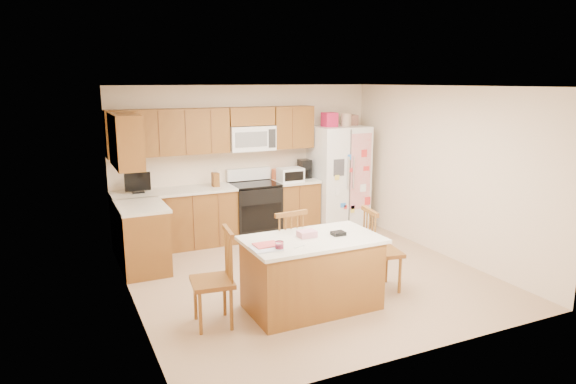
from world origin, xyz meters
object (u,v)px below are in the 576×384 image
windsor_chair_back (285,252)px  windsor_chair_right (380,252)px  island (312,273)px  windsor_chair_left (215,281)px  stove (254,209)px  refrigerator (339,176)px

windsor_chair_back → windsor_chair_right: 1.18m
windsor_chair_back → windsor_chair_right: bearing=-23.3°
island → windsor_chair_left: 1.13m
stove → windsor_chair_back: size_ratio=1.07×
refrigerator → windsor_chair_back: size_ratio=1.94×
refrigerator → island: refrigerator is taller
refrigerator → windsor_chair_left: refrigerator is taller
windsor_chair_right → refrigerator: bearing=70.1°
stove → windsor_chair_back: 2.31m
refrigerator → windsor_chair_right: refrigerator is taller
refrigerator → windsor_chair_right: (-0.96, -2.66, -0.43)m
island → windsor_chair_back: windsor_chair_back is taller
windsor_chair_left → windsor_chair_right: 2.14m
windsor_chair_left → windsor_chair_back: bearing=26.1°
stove → refrigerator: (1.57, -0.06, 0.45)m
windsor_chair_back → windsor_chair_right: windsor_chair_back is taller
island → stove: bearing=81.8°
refrigerator → windsor_chair_left: bearing=-138.9°
windsor_chair_left → windsor_chair_back: (1.06, 0.52, -0.00)m
island → windsor_chair_right: bearing=6.6°
refrigerator → island: 3.45m
windsor_chair_back → island: bearing=-83.3°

